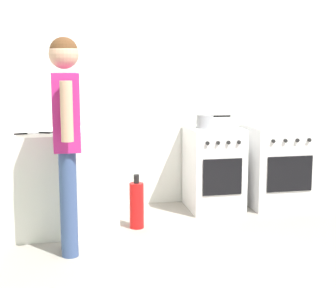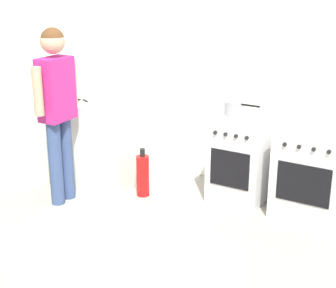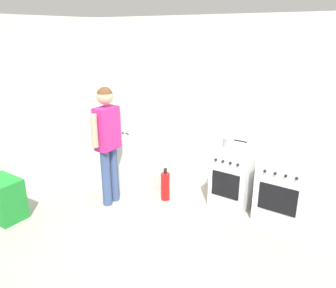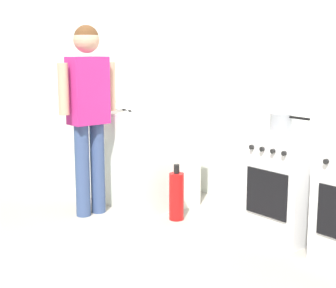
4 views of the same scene
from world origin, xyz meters
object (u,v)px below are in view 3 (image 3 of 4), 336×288
knife_paring (113,131)px  person (107,136)px  oven_right (284,188)px  larder_cabinet (103,111)px  fire_extinguisher (165,186)px  recycling_crate_upper (2,189)px  pot (229,142)px  knife_bread (130,136)px  recycling_crate_lower (5,208)px  oven_left (234,176)px  knife_utility (124,134)px

knife_paring → person: size_ratio=0.12×
oven_right → larder_cabinet: bearing=178.3°
person → fire_extinguisher: 1.13m
recycling_crate_upper → pot: bearing=42.2°
knife_bread → recycling_crate_lower: knife_bread is taller
oven_right → knife_bread: size_ratio=2.63×
oven_left → knife_bread: (-1.46, -0.55, 0.48)m
fire_extinguisher → recycling_crate_lower: 2.20m
knife_paring → recycling_crate_upper: bearing=-108.9°
fire_extinguisher → larder_cabinet: size_ratio=0.25×
knife_utility → fire_extinguisher: bearing=2.2°
knife_utility → recycling_crate_lower: knife_utility is taller
knife_utility → person: size_ratio=0.14×
oven_left → recycling_crate_lower: bearing=-138.7°
person → recycling_crate_upper: person is taller
oven_right → knife_bread: bearing=-165.8°
knife_utility → person: (0.13, -0.48, 0.12)m
knife_bread → person: bearing=-93.0°
fire_extinguisher → recycling_crate_lower: fire_extinguisher is taller
person → knife_paring: bearing=126.1°
recycling_crate_lower → larder_cabinet: 2.37m
pot → larder_cabinet: larder_cabinet is taller
oven_left → recycling_crate_upper: bearing=-138.7°
recycling_crate_upper → larder_cabinet: size_ratio=0.26×
pot → larder_cabinet: (-2.54, 0.13, 0.08)m
pot → knife_paring: 1.79m
recycling_crate_lower → oven_right: bearing=34.2°
knife_bread → recycling_crate_upper: knife_bread is taller
oven_left → recycling_crate_upper: size_ratio=1.63×
oven_right → recycling_crate_lower: 3.73m
fire_extinguisher → person: bearing=-140.3°
person → recycling_crate_upper: 1.54m
pot → knife_bread: size_ratio=1.10×
recycling_crate_lower → recycling_crate_upper: recycling_crate_upper is taller
oven_right → fire_extinguisher: (-1.57, -0.48, -0.21)m
pot → recycling_crate_upper: 3.10m
fire_extinguisher → recycling_crate_lower: size_ratio=0.96×
knife_bread → fire_extinguisher: (0.59, 0.07, -0.69)m
oven_right → pot: 0.95m
person → recycling_crate_upper: size_ratio=3.26×
oven_left → fire_extinguisher: (-0.87, -0.48, -0.21)m
pot → knife_paring: size_ratio=1.69×
knife_utility → knife_bread: 0.15m
pot → knife_utility: bearing=-162.4°
oven_left → knife_utility: 1.75m
knife_paring → fire_extinguisher: 1.18m
pot → larder_cabinet: bearing=177.0°
oven_left → recycling_crate_upper: (-2.37, -2.09, -0.01)m
oven_right → recycling_crate_lower: oven_right is taller
knife_utility → fire_extinguisher: size_ratio=0.48×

